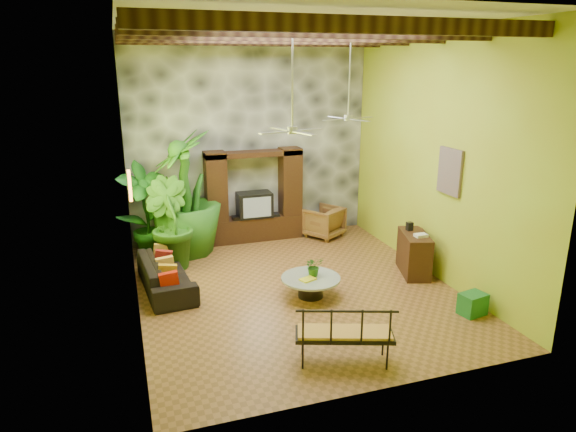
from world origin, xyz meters
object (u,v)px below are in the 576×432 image
object	(u,v)px
green_bin	(473,304)
tall_plant_b	(169,224)
iron_bench	(347,332)
tall_plant_a	(146,211)
tall_plant_c	(185,193)
ceiling_fan_front	(292,118)
wicker_armchair	(324,222)
entertainment_center	(254,203)
sofa	(166,274)
coffee_table	(311,284)
ceiling_fan_back	(349,108)
side_console	(414,254)

from	to	relation	value
green_bin	tall_plant_b	bearing A→B (deg)	140.90
iron_bench	green_bin	xyz separation A→B (m)	(2.81, 0.76, -0.34)
tall_plant_a	tall_plant_c	bearing A→B (deg)	2.52
ceiling_fan_front	tall_plant_c	world-z (taller)	ceiling_fan_front
wicker_armchair	tall_plant_a	xyz separation A→B (m)	(-4.40, -0.13, 0.72)
tall_plant_a	tall_plant_c	world-z (taller)	tall_plant_c
entertainment_center	tall_plant_b	distance (m)	2.53
sofa	wicker_armchair	xyz separation A→B (m)	(4.18, 2.03, 0.08)
tall_plant_a	coffee_table	bearing A→B (deg)	-47.92
ceiling_fan_back	green_bin	bearing A→B (deg)	-71.99
ceiling_fan_back	coffee_table	xyz separation A→B (m)	(-1.44, -1.65, -3.15)
entertainment_center	tall_plant_c	distance (m)	1.86
entertainment_center	coffee_table	size ratio (longest dim) A/B	2.12
tall_plant_c	green_bin	xyz separation A→B (m)	(4.40, -4.74, -1.25)
sofa	side_console	world-z (taller)	side_console
sofa	coffee_table	distance (m)	2.87
side_console	iron_bench	bearing A→B (deg)	-118.33
coffee_table	green_bin	size ratio (longest dim) A/B	2.52
ceiling_fan_back	tall_plant_c	bearing A→B (deg)	155.76
entertainment_center	sofa	size ratio (longest dim) A/B	1.11
sofa	iron_bench	bearing A→B (deg)	-152.38
ceiling_fan_back	tall_plant_a	size ratio (longest dim) A/B	0.83
coffee_table	green_bin	distance (m)	2.95
entertainment_center	ceiling_fan_back	distance (m)	3.50
ceiling_fan_front	green_bin	distance (m)	4.59
ceiling_fan_back	tall_plant_a	xyz separation A→B (m)	(-4.25, 1.47, -2.29)
coffee_table	ceiling_fan_back	bearing A→B (deg)	48.89
wicker_armchair	tall_plant_c	distance (m)	3.65
entertainment_center	wicker_armchair	distance (m)	1.87
coffee_table	entertainment_center	bearing A→B (deg)	92.60
ceiling_fan_front	entertainment_center	bearing A→B (deg)	86.76
tall_plant_b	tall_plant_c	distance (m)	1.02
coffee_table	wicker_armchair	bearing A→B (deg)	63.99
sofa	iron_bench	xyz separation A→B (m)	(2.27, -3.56, 0.23)
sofa	coffee_table	bearing A→B (deg)	-120.08
tall_plant_c	iron_bench	size ratio (longest dim) A/B	1.90
sofa	wicker_armchair	size ratio (longest dim) A/B	2.49
entertainment_center	tall_plant_b	xyz separation A→B (m)	(-2.22, -1.21, 0.03)
entertainment_center	tall_plant_c	xyz separation A→B (m)	(-1.75, -0.43, 0.48)
side_console	wicker_armchair	bearing A→B (deg)	125.05
wicker_armchair	tall_plant_b	size ratio (longest dim) A/B	0.43
ceiling_fan_back	tall_plant_b	xyz separation A→B (m)	(-3.82, 0.73, -2.41)
side_console	green_bin	bearing A→B (deg)	-72.51
ceiling_fan_front	side_console	bearing A→B (deg)	6.93
sofa	entertainment_center	bearing A→B (deg)	-50.75
entertainment_center	ceiling_fan_front	bearing A→B (deg)	-93.24
ceiling_fan_back	entertainment_center	bearing A→B (deg)	129.57
ceiling_fan_back	side_console	distance (m)	3.38
wicker_armchair	entertainment_center	bearing A→B (deg)	-43.32
tall_plant_b	tall_plant_c	xyz separation A→B (m)	(0.47, 0.78, 0.45)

